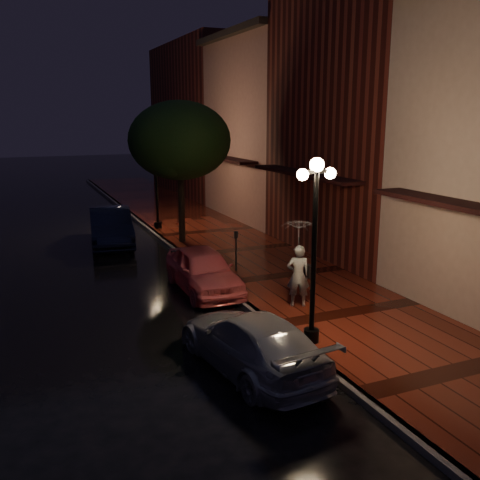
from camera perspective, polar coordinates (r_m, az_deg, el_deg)
name	(u,v)px	position (r m, az deg, el deg)	size (l,w,h in m)	color
ground	(221,288)	(17.07, -2.08, -5.11)	(120.00, 120.00, 0.00)	black
sidewalk	(283,277)	(17.94, 4.65, -3.97)	(4.50, 60.00, 0.15)	#47150C
curb	(221,285)	(17.04, -2.08, -4.87)	(0.25, 60.00, 0.15)	#595451
storefront_mid	(373,111)	(21.39, 13.96, 13.21)	(5.00, 8.00, 11.00)	#511914
storefront_far	(276,132)	(28.21, 3.85, 11.45)	(5.00, 8.00, 9.00)	#8C5951
storefront_extra	(209,120)	(37.38, -3.29, 12.65)	(5.00, 12.00, 10.00)	#511914
streetlamp_near	(314,240)	(12.17, 7.94, -0.04)	(0.96, 0.36, 4.31)	black
streetlamp_far	(156,176)	(25.05, -8.91, 6.73)	(0.96, 0.36, 4.31)	black
street_tree	(180,143)	(22.09, -6.41, 10.24)	(4.16, 4.16, 5.80)	black
pink_car	(203,270)	(16.60, -3.94, -3.20)	(1.61, 4.00, 1.36)	#E96064
navy_car	(111,227)	(23.12, -13.62, 1.40)	(1.64, 4.71, 1.55)	black
silver_car	(251,342)	(11.62, 1.22, -10.84)	(1.76, 4.34, 1.26)	#9A9AA1
woman_with_umbrella	(299,250)	(14.71, 6.31, -1.03)	(1.01, 1.03, 2.44)	white
parking_meter	(236,247)	(18.14, -0.43, -0.73)	(0.14, 0.12, 1.39)	black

